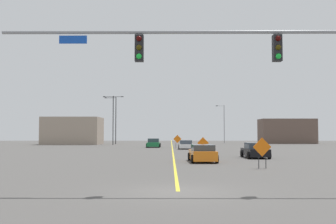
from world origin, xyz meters
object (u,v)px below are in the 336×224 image
at_px(traffic_signal_assembly, 269,59).
at_px(construction_sign_right_lane, 262,149).
at_px(street_lamp_mid_right, 115,118).
at_px(street_lamp_mid_left, 113,116).
at_px(construction_sign_median_near, 177,140).
at_px(car_orange_mid, 202,153).
at_px(construction_sign_right_shoulder, 203,144).
at_px(car_green_approaching, 154,143).
at_px(street_lamp_far_left, 224,122).
at_px(car_black_distant, 255,151).
at_px(car_white_passing, 186,145).

xyz_separation_m(traffic_signal_assembly, construction_sign_right_lane, (2.03, 10.00, -3.90)).
relative_size(street_lamp_mid_right, construction_sign_right_lane, 4.91).
relative_size(street_lamp_mid_left, construction_sign_median_near, 4.80).
relative_size(construction_sign_right_lane, car_orange_mid, 0.43).
bearing_deg(construction_sign_median_near, construction_sign_right_lane, -82.39).
xyz_separation_m(traffic_signal_assembly, car_orange_mid, (-1.33, 15.84, -4.49)).
bearing_deg(construction_sign_right_shoulder, car_green_approaching, 106.46).
height_order(street_lamp_far_left, street_lamp_mid_right, street_lamp_mid_right).
relative_size(street_lamp_far_left, car_black_distant, 1.94).
xyz_separation_m(street_lamp_mid_right, construction_sign_right_lane, (17.35, -55.83, -4.09)).
bearing_deg(car_white_passing, construction_sign_right_shoulder, -84.97).
height_order(street_lamp_mid_left, street_lamp_mid_right, street_lamp_mid_right).
bearing_deg(traffic_signal_assembly, car_green_approaching, 97.84).
xyz_separation_m(street_lamp_mid_right, car_orange_mid, (13.99, -49.98, -4.69)).
bearing_deg(car_green_approaching, street_lamp_far_left, 59.79).
relative_size(traffic_signal_assembly, car_orange_mid, 3.56).
bearing_deg(street_lamp_mid_right, construction_sign_right_lane, -72.74).
bearing_deg(traffic_signal_assembly, car_white_passing, 92.29).
bearing_deg(car_orange_mid, construction_sign_median_near, 92.74).
bearing_deg(construction_sign_right_lane, construction_sign_median_near, 97.61).
xyz_separation_m(traffic_signal_assembly, construction_sign_right_shoulder, (-0.38, 26.64, -4.02)).
distance_m(construction_sign_median_near, construction_sign_right_lane, 36.21).
distance_m(construction_sign_right_shoulder, car_white_passing, 14.33).
height_order(construction_sign_median_near, car_orange_mid, construction_sign_median_near).
height_order(car_black_distant, car_green_approaching, car_green_approaching).
relative_size(construction_sign_right_lane, car_black_distant, 0.45).
distance_m(street_lamp_far_left, construction_sign_right_lane, 62.93).
relative_size(street_lamp_far_left, street_lamp_mid_right, 0.88).
distance_m(construction_sign_median_near, car_green_approaching, 4.15).
xyz_separation_m(street_lamp_mid_left, car_black_distant, (18.95, -40.34, -4.94)).
relative_size(construction_sign_median_near, car_orange_mid, 0.43).
xyz_separation_m(construction_sign_median_near, car_green_approaching, (-3.78, 1.60, -0.61)).
distance_m(construction_sign_median_near, car_black_distant, 25.94).
bearing_deg(traffic_signal_assembly, construction_sign_right_lane, 78.53).
bearing_deg(car_orange_mid, street_lamp_mid_right, 105.64).
relative_size(construction_sign_right_shoulder, car_orange_mid, 0.40).
bearing_deg(construction_sign_right_lane, construction_sign_right_shoulder, 98.24).
xyz_separation_m(construction_sign_median_near, construction_sign_right_shoulder, (2.38, -19.25, -0.12)).
height_order(traffic_signal_assembly, construction_sign_right_shoulder, traffic_signal_assembly).
distance_m(traffic_signal_assembly, construction_sign_right_lane, 10.92).
distance_m(street_lamp_far_left, street_lamp_mid_left, 25.75).
relative_size(street_lamp_mid_right, construction_sign_right_shoulder, 5.30).
height_order(street_lamp_mid_right, car_orange_mid, street_lamp_mid_right).
bearing_deg(construction_sign_median_near, construction_sign_right_shoulder, -82.95).
relative_size(street_lamp_mid_right, car_white_passing, 2.29).
bearing_deg(construction_sign_right_shoulder, construction_sign_median_near, 97.05).
bearing_deg(car_white_passing, traffic_signal_assembly, -87.71).
bearing_deg(construction_sign_right_shoulder, traffic_signal_assembly, -89.18).
bearing_deg(construction_sign_right_lane, street_lamp_mid_right, 107.26).
height_order(construction_sign_right_lane, car_black_distant, construction_sign_right_lane).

